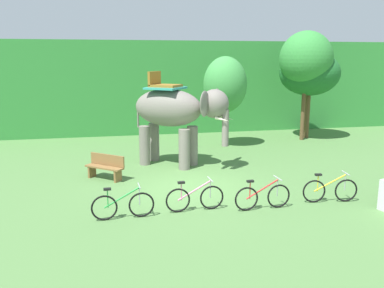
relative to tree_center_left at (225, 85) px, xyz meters
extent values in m
plane|color=#4C753D|center=(-2.94, -6.23, -3.03)|extent=(80.00, 80.00, 0.00)
cube|color=#338438|center=(-2.94, 6.77, -0.40)|extent=(36.00, 6.00, 5.26)
cylinder|color=brown|center=(0.00, 0.00, -2.11)|extent=(0.22, 0.22, 1.83)
ellipsoid|color=#3D8E42|center=(0.00, 0.00, 0.02)|extent=(2.11, 2.11, 2.69)
cylinder|color=brown|center=(4.53, 0.71, -1.54)|extent=(0.22, 0.22, 2.98)
ellipsoid|color=#338438|center=(4.53, 0.71, 1.23)|extent=(2.73, 2.73, 2.85)
cylinder|color=brown|center=(5.02, 1.17, -1.81)|extent=(0.27, 0.27, 2.44)
ellipsoid|color=#1E6028|center=(5.02, 1.17, 0.48)|extent=(3.19, 3.19, 2.37)
ellipsoid|color=slate|center=(-3.25, -3.00, -0.68)|extent=(3.17, 2.85, 1.50)
cylinder|color=slate|center=(-2.29, -3.22, -2.23)|extent=(0.44, 0.44, 1.60)
cylinder|color=slate|center=(-2.75, -3.85, -2.23)|extent=(0.44, 0.44, 1.60)
cylinder|color=slate|center=(-3.74, -2.16, -2.23)|extent=(0.44, 0.44, 1.60)
cylinder|color=slate|center=(-4.20, -2.78, -2.23)|extent=(0.44, 0.44, 1.60)
ellipsoid|color=slate|center=(-1.64, -4.19, -0.43)|extent=(1.48, 1.46, 1.10)
ellipsoid|color=slate|center=(-1.39, -3.60, -0.38)|extent=(0.63, 0.77, 0.96)
ellipsoid|color=slate|center=(-2.12, -4.60, -0.38)|extent=(0.63, 0.77, 0.96)
cylinder|color=slate|center=(-1.27, -4.45, -1.33)|extent=(0.26, 0.26, 1.40)
cone|color=beige|center=(-1.18, -4.25, -0.98)|extent=(0.52, 0.43, 0.21)
cone|color=beige|center=(-1.44, -4.60, -0.98)|extent=(0.52, 0.43, 0.21)
cube|color=teal|center=(-3.33, -2.94, 0.10)|extent=(1.84, 1.84, 0.08)
cube|color=olive|center=(-3.33, -2.94, 0.19)|extent=(1.42, 1.38, 0.10)
cube|color=olive|center=(-3.73, -2.65, 0.47)|extent=(0.61, 0.78, 0.56)
cylinder|color=slate|center=(-4.39, -2.16, -1.13)|extent=(0.08, 0.08, 0.90)
torus|color=black|center=(-5.82, -8.50, -2.67)|extent=(0.71, 0.08, 0.71)
torus|color=black|center=(-4.82, -8.47, -2.67)|extent=(0.71, 0.08, 0.71)
cylinder|color=green|center=(-5.35, -8.49, -2.42)|extent=(0.97, 0.08, 0.54)
cylinder|color=green|center=(-5.72, -8.50, -2.41)|extent=(0.03, 0.03, 0.52)
cube|color=black|center=(-5.72, -8.50, -2.15)|extent=(0.20, 0.11, 0.06)
cylinder|color=#9E9EA3|center=(-4.87, -8.47, -2.39)|extent=(0.03, 0.03, 0.55)
cylinder|color=#9E9EA3|center=(-4.87, -8.47, -2.12)|extent=(0.05, 0.52, 0.03)
torus|color=black|center=(-3.78, -8.33, -2.67)|extent=(0.71, 0.08, 0.71)
torus|color=black|center=(-2.78, -8.29, -2.67)|extent=(0.71, 0.08, 0.71)
cylinder|color=pink|center=(-3.31, -8.31, -2.42)|extent=(0.97, 0.09, 0.54)
cylinder|color=pink|center=(-3.68, -8.32, -2.41)|extent=(0.03, 0.03, 0.52)
cube|color=black|center=(-3.68, -8.32, -2.15)|extent=(0.20, 0.11, 0.06)
cylinder|color=#9E9EA3|center=(-2.83, -8.29, -2.39)|extent=(0.03, 0.03, 0.55)
cylinder|color=#9E9EA3|center=(-2.83, -8.29, -2.12)|extent=(0.05, 0.52, 0.03)
torus|color=black|center=(-1.84, -8.61, -2.67)|extent=(0.71, 0.08, 0.71)
torus|color=black|center=(-0.84, -8.57, -2.67)|extent=(0.71, 0.08, 0.71)
cylinder|color=red|center=(-1.37, -8.59, -2.42)|extent=(0.97, 0.09, 0.54)
cylinder|color=red|center=(-1.74, -8.60, -2.41)|extent=(0.03, 0.03, 0.52)
cube|color=black|center=(-1.74, -8.60, -2.15)|extent=(0.20, 0.11, 0.06)
cylinder|color=#9E9EA3|center=(-0.89, -8.57, -2.39)|extent=(0.03, 0.03, 0.55)
cylinder|color=#9E9EA3|center=(-0.89, -8.57, -2.12)|extent=(0.05, 0.52, 0.03)
torus|color=black|center=(0.38, -8.38, -2.67)|extent=(0.71, 0.14, 0.71)
torus|color=black|center=(1.37, -8.50, -2.67)|extent=(0.71, 0.14, 0.71)
cylinder|color=yellow|center=(0.85, -8.44, -2.42)|extent=(0.97, 0.16, 0.54)
cylinder|color=yellow|center=(0.48, -8.39, -2.41)|extent=(0.03, 0.03, 0.52)
cube|color=black|center=(0.48, -8.39, -2.15)|extent=(0.21, 0.12, 0.06)
cylinder|color=#9E9EA3|center=(1.32, -8.50, -2.39)|extent=(0.03, 0.03, 0.55)
cylinder|color=#9E9EA3|center=(1.32, -8.50, -2.12)|extent=(0.10, 0.52, 0.03)
cube|color=brown|center=(-5.82, -4.61, -2.58)|extent=(1.40, 1.28, 0.06)
cube|color=brown|center=(-5.71, -4.47, -2.34)|extent=(1.18, 1.02, 0.40)
cube|color=brown|center=(-5.37, -5.00, -2.80)|extent=(0.29, 0.33, 0.45)
cube|color=brown|center=(-6.28, -4.22, -2.80)|extent=(0.29, 0.33, 0.45)
camera|label=1|loc=(-5.62, -19.09, 1.26)|focal=38.05mm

